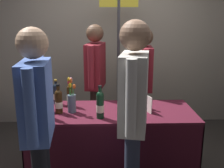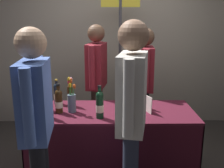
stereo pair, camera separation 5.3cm
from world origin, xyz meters
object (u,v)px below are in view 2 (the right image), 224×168
Objects in this scene: featured_wine_bottle at (57,93)px; wine_glass_near_vendor at (142,96)px; vendor_presenter at (97,74)px; booth_signpost at (120,48)px; tasting_table at (112,131)px; display_bottle_0 at (70,95)px; flower_vase at (72,99)px; taster_foreground_right at (132,107)px.

featured_wine_bottle is 0.99m from wine_glass_near_vendor.
wine_glass_near_vendor is 0.80m from vendor_presenter.
featured_wine_bottle is at bearing -129.44° from booth_signpost.
booth_signpost is at bearing 83.68° from tasting_table.
featured_wine_bottle is 1.29m from booth_signpost.
featured_wine_bottle is 0.98× the size of display_bottle_0.
wine_glass_near_vendor is (0.99, -0.01, -0.04)m from featured_wine_bottle.
wine_glass_near_vendor is 0.07× the size of vendor_presenter.
flower_vase is at bearing -77.33° from display_bottle_0.
vendor_presenter is at bearing 134.47° from wine_glass_near_vendor.
display_bottle_0 is 0.18× the size of vendor_presenter.
tasting_table is at bearing 4.73° from flower_vase.
flower_vase reaches higher than featured_wine_bottle.
vendor_presenter is (0.23, 0.84, 0.09)m from flower_vase.
display_bottle_0 reaches higher than tasting_table.
tasting_table is 14.72× the size of wine_glass_near_vendor.
booth_signpost is (-0.02, 1.86, 0.26)m from taster_foreground_right.
tasting_table is 1.05× the size of vendor_presenter.
booth_signpost is (0.78, 0.94, 0.42)m from featured_wine_bottle.
taster_foreground_right reaches higher than wine_glass_near_vendor.
featured_wine_bottle is at bearing 126.45° from flower_vase.
display_bottle_0 is at bearing 159.45° from tasting_table.
featured_wine_bottle is (-0.64, 0.25, 0.37)m from tasting_table.
display_bottle_0 is at bearing -175.40° from wine_glass_near_vendor.
flower_vase reaches higher than tasting_table.
vendor_presenter is 0.79× the size of booth_signpost.
display_bottle_0 is 0.14× the size of booth_signpost.
vendor_presenter is at bearing 74.85° from flower_vase.
flower_vase is at bearing -160.16° from wine_glass_near_vendor.
taster_foreground_right is (0.80, -0.92, 0.15)m from featured_wine_bottle.
wine_glass_near_vendor is 1.08m from booth_signpost.
booth_signpost reaches higher than tasting_table.
wine_glass_near_vendor is at bearing -1.00° from taster_foreground_right.
display_bottle_0 is (0.17, -0.07, -0.00)m from featured_wine_bottle.
display_bottle_0 is (-0.48, 0.18, 0.37)m from tasting_table.
display_bottle_0 is at bearing 102.67° from flower_vase.
featured_wine_bottle is at bearing 179.57° from wine_glass_near_vendor.
vendor_presenter reaches higher than wine_glass_near_vendor.
wine_glass_near_vendor is at bearing -77.09° from booth_signpost.
display_bottle_0 reaches higher than wine_glass_near_vendor.
wine_glass_near_vendor is 0.32× the size of flower_vase.
booth_signpost reaches higher than wine_glass_near_vendor.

